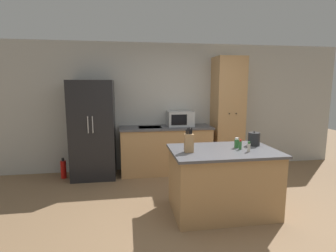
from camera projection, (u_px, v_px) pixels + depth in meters
ground_plane at (210, 220)px, 3.45m from camera, size 14.00×14.00×0.00m
wall_back at (177, 107)px, 5.52m from camera, size 7.20×0.06×2.60m
refrigerator at (93, 130)px, 4.96m from camera, size 0.81×0.70×1.85m
back_counter at (166, 149)px, 5.29m from camera, size 1.83×0.63×0.94m
pantry_cabinet at (227, 114)px, 5.41m from camera, size 0.59×0.55×2.32m
kitchen_island at (222, 181)px, 3.64m from camera, size 1.43×0.94×0.89m
microwave at (180, 118)px, 5.32m from camera, size 0.52×0.39×0.30m
knife_block at (189, 143)px, 3.41m from camera, size 0.11×0.08×0.33m
spice_bottle_tall_dark at (237, 143)px, 3.66m from camera, size 0.06×0.06×0.14m
spice_bottle_short_red at (249, 147)px, 3.44m from camera, size 0.04×0.04×0.13m
spice_bottle_amber_oil at (240, 145)px, 3.57m from camera, size 0.04×0.04×0.14m
kettle at (254, 139)px, 3.80m from camera, size 0.17×0.17×0.21m
fire_extinguisher at (64, 169)px, 4.99m from camera, size 0.10×0.10×0.39m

